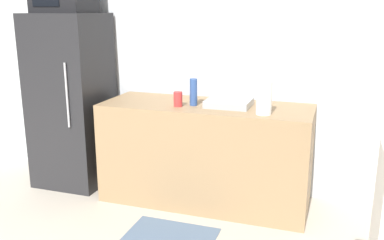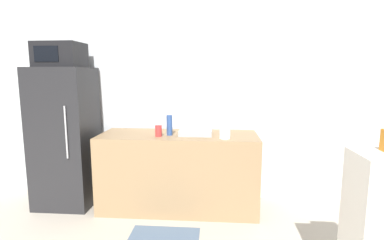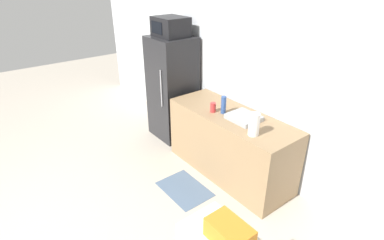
{
  "view_description": "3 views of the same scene",
  "coord_description": "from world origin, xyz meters",
  "px_view_note": "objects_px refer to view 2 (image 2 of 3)",
  "views": [
    {
      "loc": [
        1.28,
        -0.79,
        1.72
      ],
      "look_at": [
        0.41,
        1.78,
        1.01
      ],
      "focal_mm": 40.0,
      "sensor_mm": 36.0,
      "label": 1
    },
    {
      "loc": [
        0.66,
        -0.7,
        1.6
      ],
      "look_at": [
        0.45,
        1.95,
        1.19
      ],
      "focal_mm": 28.0,
      "sensor_mm": 36.0,
      "label": 2
    },
    {
      "loc": [
        2.67,
        0.15,
        2.59
      ],
      "look_at": [
        0.35,
        1.96,
        1.1
      ],
      "focal_mm": 28.0,
      "sensor_mm": 36.0,
      "label": 3
    }
  ],
  "objects_px": {
    "microwave": "(60,55)",
    "bottle_short": "(158,131)",
    "bottle_tall": "(169,125)",
    "refrigerator": "(66,137)",
    "paper_towel_roll": "(225,126)"
  },
  "relations": [
    {
      "from": "microwave",
      "to": "bottle_short",
      "type": "height_order",
      "value": "microwave"
    },
    {
      "from": "microwave",
      "to": "bottle_tall",
      "type": "bearing_deg",
      "value": -3.76
    },
    {
      "from": "microwave",
      "to": "refrigerator",
      "type": "bearing_deg",
      "value": 72.75
    },
    {
      "from": "microwave",
      "to": "paper_towel_roll",
      "type": "distance_m",
      "value": 2.09
    },
    {
      "from": "bottle_short",
      "to": "paper_towel_roll",
      "type": "distance_m",
      "value": 0.75
    },
    {
      "from": "bottle_tall",
      "to": "paper_towel_roll",
      "type": "bearing_deg",
      "value": -11.48
    },
    {
      "from": "bottle_short",
      "to": "microwave",
      "type": "bearing_deg",
      "value": 172.06
    },
    {
      "from": "refrigerator",
      "to": "bottle_tall",
      "type": "bearing_deg",
      "value": -3.81
    },
    {
      "from": "refrigerator",
      "to": "bottle_tall",
      "type": "relative_size",
      "value": 7.16
    },
    {
      "from": "refrigerator",
      "to": "paper_towel_roll",
      "type": "height_order",
      "value": "refrigerator"
    },
    {
      "from": "bottle_short",
      "to": "bottle_tall",
      "type": "bearing_deg",
      "value": 35.1
    },
    {
      "from": "refrigerator",
      "to": "paper_towel_roll",
      "type": "relative_size",
      "value": 6.26
    },
    {
      "from": "bottle_tall",
      "to": "microwave",
      "type": "bearing_deg",
      "value": 176.24
    },
    {
      "from": "refrigerator",
      "to": "paper_towel_roll",
      "type": "xyz_separation_m",
      "value": [
        1.92,
        -0.21,
        0.2
      ]
    },
    {
      "from": "refrigerator",
      "to": "bottle_short",
      "type": "height_order",
      "value": "refrigerator"
    }
  ]
}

